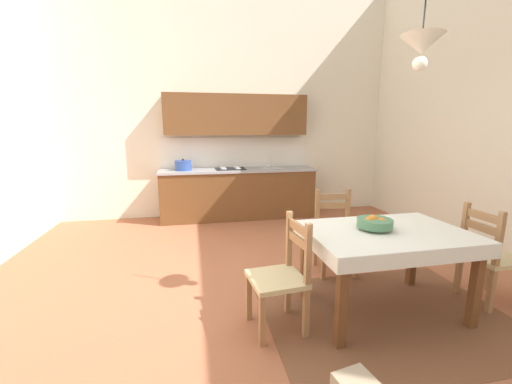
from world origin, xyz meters
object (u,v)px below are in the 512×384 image
at_px(fruit_bowl, 375,223).
at_px(dining_chair_window_side, 490,257).
at_px(dining_chair_tv_side, 281,277).
at_px(pendant_lamp, 421,46).
at_px(kitchen_cabinetry, 237,171).
at_px(dining_table, 385,245).
at_px(dining_chair_kitchen_side, 335,234).

bearing_deg(fruit_bowl, dining_chair_window_side, -4.81).
xyz_separation_m(dining_chair_tv_side, fruit_bowl, (0.86, 0.10, 0.37)).
bearing_deg(pendant_lamp, dining_chair_window_side, 0.81).
height_order(kitchen_cabinetry, pendant_lamp, pendant_lamp).
bearing_deg(pendant_lamp, dining_chair_tv_side, 179.72).
bearing_deg(dining_table, dining_chair_tv_side, -176.63).
relative_size(dining_chair_kitchen_side, dining_chair_tv_side, 1.00).
relative_size(kitchen_cabinetry, dining_chair_kitchen_side, 2.97).
xyz_separation_m(dining_table, dining_chair_kitchen_side, (-0.06, 0.86, -0.18)).
xyz_separation_m(dining_chair_kitchen_side, dining_chair_tv_side, (-0.89, -0.92, 0.00)).
height_order(dining_chair_window_side, fruit_bowl, dining_chair_window_side).
distance_m(dining_table, dining_chair_kitchen_side, 0.88).
relative_size(dining_table, dining_chair_tv_side, 1.48).
bearing_deg(dining_chair_kitchen_side, fruit_bowl, -92.23).
bearing_deg(dining_chair_tv_side, dining_chair_kitchen_side, 45.77).
bearing_deg(dining_chair_tv_side, pendant_lamp, -0.28).
relative_size(dining_chair_tv_side, fruit_bowl, 3.10).
height_order(dining_table, dining_chair_tv_side, dining_chair_tv_side).
xyz_separation_m(kitchen_cabinetry, dining_chair_tv_side, (-0.13, -3.40, -0.41)).
bearing_deg(dining_chair_tv_side, dining_chair_window_side, 0.23).
distance_m(dining_chair_tv_side, pendant_lamp, 2.09).
relative_size(dining_table, fruit_bowl, 4.58).
bearing_deg(dining_chair_window_side, pendant_lamp, -179.19).
height_order(dining_table, dining_chair_window_side, dining_chair_window_side).
distance_m(dining_chair_kitchen_side, fruit_bowl, 0.89).
xyz_separation_m(kitchen_cabinetry, dining_chair_kitchen_side, (0.76, -2.48, -0.41)).
bearing_deg(kitchen_cabinetry, dining_chair_tv_side, -92.15).
distance_m(kitchen_cabinetry, dining_chair_kitchen_side, 2.63).
xyz_separation_m(dining_chair_tv_side, pendant_lamp, (1.07, -0.01, 1.79)).
distance_m(kitchen_cabinetry, dining_chair_window_side, 3.90).
height_order(dining_table, fruit_bowl, fruit_bowl).
bearing_deg(kitchen_cabinetry, dining_chair_kitchen_side, -72.88).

